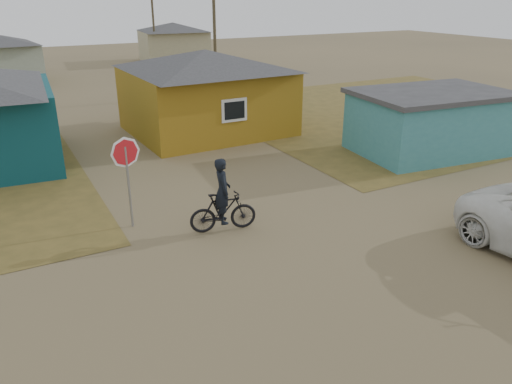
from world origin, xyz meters
TOP-DOWN VIEW (x-y plane):
  - ground at (0.00, 0.00)m, footprint 120.00×120.00m
  - grass_ne at (14.00, 13.00)m, footprint 20.00×18.00m
  - house_yellow at (2.50, 14.00)m, footprint 7.72×6.76m
  - shed_turquoise at (9.50, 6.50)m, footprint 6.71×4.93m
  - house_beige_east at (10.00, 40.00)m, footprint 6.95×6.05m
  - utility_pole_near at (6.50, 22.00)m, footprint 1.40×0.20m
  - utility_pole_far at (7.50, 38.00)m, footprint 1.40×0.20m
  - stop_sign at (-3.64, 5.18)m, footprint 0.88×0.18m
  - cyclist at (-1.39, 3.68)m, footprint 2.00×0.94m

SIDE VIEW (x-z plane):
  - ground at x=0.00m, z-range 0.00..0.00m
  - grass_ne at x=14.00m, z-range 0.00..0.01m
  - cyclist at x=-1.39m, z-range -0.30..1.88m
  - shed_turquoise at x=9.50m, z-range 0.01..2.61m
  - house_beige_east at x=10.00m, z-range 0.06..3.66m
  - stop_sign at x=-3.64m, z-range 0.62..3.33m
  - house_yellow at x=2.50m, z-range 0.05..3.95m
  - utility_pole_near at x=6.50m, z-range 0.14..8.14m
  - utility_pole_far at x=7.50m, z-range 0.14..8.14m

